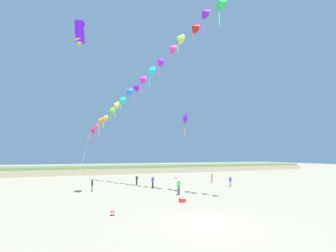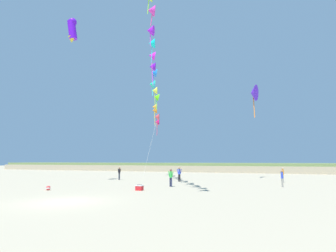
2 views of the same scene
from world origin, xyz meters
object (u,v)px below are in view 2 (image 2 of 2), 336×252
large_kite_mid_trail (253,93)px  beach_cooler (139,188)px  person_far_center (179,173)px  person_far_right (171,176)px  person_far_left (119,173)px  person_near_right (283,174)px  person_mid_center (282,177)px  person_near_left (180,172)px  beach_ball (48,188)px  large_kite_low_lead (72,29)px

large_kite_mid_trail → beach_cooler: (-8.25, -16.95, -11.25)m
person_far_center → beach_cooler: size_ratio=2.84×
person_far_right → person_far_left: bearing=147.1°
person_near_right → person_mid_center: (-0.28, -5.40, -0.07)m
person_near_left → person_far_center: bearing=-71.6°
large_kite_mid_trail → person_far_right: bearing=-117.9°
person_far_right → person_far_center: person_far_center is taller
person_near_left → person_far_center: 4.19m
person_mid_center → large_kite_mid_trail: 14.66m
person_mid_center → beach_ball: person_mid_center is taller
person_near_right → person_far_left: (-19.13, -2.78, -0.05)m
person_far_center → beach_ball: (-7.00, -12.49, -0.77)m
beach_cooler → person_near_left: bearing=95.4°
person_far_right → beach_ball: person_far_right is taller
person_near_right → person_far_left: person_near_right is taller
person_far_right → large_kite_low_lead: large_kite_low_lead is taller
person_mid_center → beach_ball: 20.36m
beach_ball → person_mid_center: bearing=28.5°
person_near_left → person_far_center: size_ratio=0.93×
person_mid_center → person_far_center: size_ratio=0.93×
person_near_right → person_far_right: bearing=-138.5°
person_far_left → beach_cooler: person_far_left is taller
person_far_left → person_far_center: 7.98m
person_near_left → person_far_right: person_far_right is taller
large_kite_low_lead → person_far_right: bearing=5.8°
large_kite_mid_trail → beach_cooler: 21.95m
person_far_center → beach_ball: size_ratio=4.53×
person_near_left → beach_ball: bearing=-109.0°
person_mid_center → beach_cooler: bearing=-146.7°
person_mid_center → large_kite_mid_trail: bearing=105.1°
person_far_left → beach_ball: (0.97, -12.34, -0.72)m
person_near_left → person_near_right: person_near_right is taller
person_near_left → person_far_right: size_ratio=0.94×
person_mid_center → beach_cooler: person_mid_center is taller
person_mid_center → large_kite_low_lead: bearing=-167.9°
person_near_right → beach_ball: person_near_right is taller
person_near_left → beach_cooler: size_ratio=2.64×
person_far_right → large_kite_mid_trail: large_kite_mid_trail is taller
beach_ball → person_far_right: bearing=37.6°
person_mid_center → beach_cooler: (-10.89, -7.16, -0.67)m
person_near_right → large_kite_mid_trail: bearing=123.6°
beach_ball → person_near_left: bearing=71.0°
person_far_left → large_kite_low_lead: (-2.18, -7.13, 16.17)m
person_near_right → beach_cooler: person_near_right is taller
large_kite_mid_trail → beach_ball: large_kite_mid_trail is taller
person_mid_center → person_far_left: person_far_left is taller
beach_cooler → person_far_right: bearing=71.4°
large_kite_low_lead → person_far_left: bearing=73.0°
beach_ball → person_far_center: bearing=60.7°
person_far_right → person_far_center: size_ratio=0.99×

